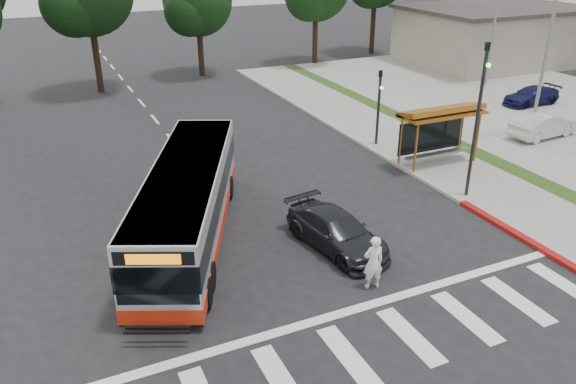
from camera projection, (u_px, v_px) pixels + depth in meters
ground at (274, 265)px, 19.06m from camera, size 140.00×140.00×0.00m
sidewalk_east at (403, 144)px, 29.81m from camera, size 4.00×40.00×0.12m
curb_east at (371, 149)px, 29.04m from camera, size 0.30×40.00×0.15m
curb_east_red at (517, 235)px, 20.81m from camera, size 0.32×6.00×0.15m
parking_lot at (540, 107)px, 36.03m from camera, size 18.00×36.00×0.10m
commercial_building at (494, 37)px, 47.67m from camera, size 14.00×10.00×4.40m
building_roof_cap at (498, 8)px, 46.68m from camera, size 14.60×10.60×0.30m
crosswalk_ladder at (348, 356)px, 14.94m from camera, size 18.00×2.60×0.01m
bus_shelter at (440, 117)px, 26.38m from camera, size 4.20×1.60×2.86m
traffic_signal_ne_tall at (479, 109)px, 22.31m from camera, size 0.18×0.37×6.50m
traffic_signal_ne_short at (379, 100)px, 28.66m from camera, size 0.18×0.37×4.00m
lot_light_front at (551, 27)px, 28.37m from camera, size 1.90×0.35×9.01m
lot_light_mid at (498, 2)px, 38.89m from camera, size 1.90×0.35×9.01m
tree_north_b at (198, 0)px, 42.09m from camera, size 5.72×5.33×8.43m
transit_bus at (188, 204)px, 20.14m from camera, size 6.68×10.93×2.82m
pedestrian at (373, 262)px, 17.50m from camera, size 0.72×0.53×1.82m
dark_sedan at (336, 231)px, 19.86m from camera, size 2.51×4.73×1.30m
parked_car_1 at (543, 125)px, 30.40m from camera, size 4.20×1.72×1.35m
parked_car_3 at (531, 96)px, 36.24m from camera, size 3.97×1.67×1.14m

